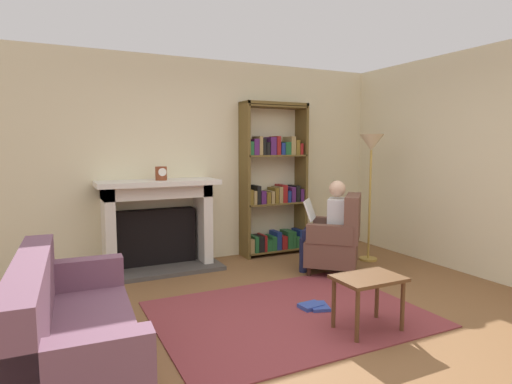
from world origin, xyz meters
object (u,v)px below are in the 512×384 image
at_px(sofa_floral, 70,338).
at_px(armchair_reading, 338,239).
at_px(bookshelf, 274,185).
at_px(fireplace, 158,222).
at_px(seated_reader, 328,223).
at_px(mantel_clock, 161,173).
at_px(floor_lamp, 371,154).
at_px(side_table, 368,285).

bearing_deg(sofa_floral, armchair_reading, -64.73).
bearing_deg(bookshelf, armchair_reading, -77.73).
distance_m(fireplace, seated_reader, 2.13).
xyz_separation_m(mantel_clock, floor_lamp, (2.64, -0.74, 0.23)).
relative_size(mantel_clock, sofa_floral, 0.10).
bearing_deg(side_table, armchair_reading, 61.99).
bearing_deg(bookshelf, floor_lamp, -41.55).
height_order(side_table, floor_lamp, floor_lamp).
xyz_separation_m(seated_reader, sofa_floral, (-2.98, -1.33, -0.30)).
height_order(fireplace, mantel_clock, mantel_clock).
relative_size(fireplace, armchair_reading, 1.55).
relative_size(sofa_floral, floor_lamp, 1.02).
relative_size(seated_reader, side_table, 2.04).
relative_size(seated_reader, floor_lamp, 0.67).
xyz_separation_m(side_table, floor_lamp, (1.51, 1.74, 1.05)).
bearing_deg(mantel_clock, floor_lamp, -15.73).
bearing_deg(floor_lamp, fireplace, 162.46).
xyz_separation_m(mantel_clock, side_table, (1.13, -2.48, -0.83)).
height_order(sofa_floral, floor_lamp, floor_lamp).
height_order(mantel_clock, armchair_reading, mantel_clock).
xyz_separation_m(mantel_clock, seated_reader, (1.81, -0.95, -0.60)).
xyz_separation_m(armchair_reading, floor_lamp, (0.74, 0.29, 1.02)).
relative_size(mantel_clock, armchair_reading, 0.17).
bearing_deg(side_table, fireplace, 114.24).
relative_size(mantel_clock, side_table, 0.30).
bearing_deg(floor_lamp, bookshelf, 138.45).
height_order(bookshelf, floor_lamp, bookshelf).
bearing_deg(armchair_reading, bookshelf, -125.49).
bearing_deg(armchair_reading, sofa_floral, -25.55).
xyz_separation_m(seated_reader, side_table, (-0.68, -1.53, -0.23)).
bearing_deg(seated_reader, fireplace, -77.49).
height_order(fireplace, side_table, fireplace).
distance_m(fireplace, floor_lamp, 2.93).
distance_m(side_table, floor_lamp, 2.53).
xyz_separation_m(fireplace, sofa_floral, (-1.13, -2.38, -0.28)).
bearing_deg(mantel_clock, seated_reader, -27.75).
distance_m(bookshelf, floor_lamp, 1.40).
height_order(bookshelf, side_table, bookshelf).
distance_m(fireplace, side_table, 2.84).
bearing_deg(floor_lamp, seated_reader, -165.68).
bearing_deg(floor_lamp, armchair_reading, -158.58).
bearing_deg(bookshelf, fireplace, -178.82).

